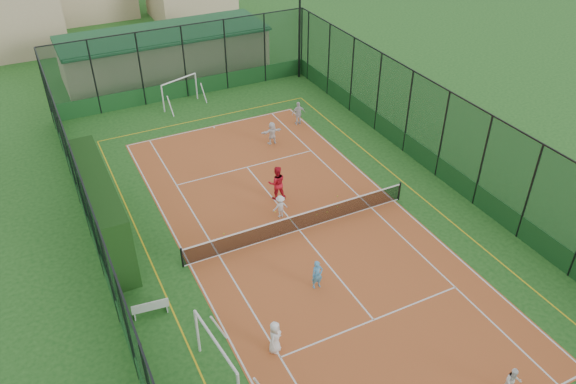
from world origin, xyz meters
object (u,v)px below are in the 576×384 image
object	(u,v)px
white_bench	(150,307)
clubhouse	(165,52)
floodlight_ne	(300,22)
child_far_left	(280,206)
child_near_left	(275,337)
futsal_goal_far	(180,92)
futsal_goal_near	(217,361)
child_far_back	(272,133)
child_near_right	(513,381)
coach	(277,183)
child_near_mid	(317,275)
child_far_right	(298,113)

from	to	relation	value
white_bench	clubhouse	bearing A→B (deg)	79.10
floodlight_ne	child_far_left	world-z (taller)	floodlight_ne
child_near_left	child_far_left	bearing A→B (deg)	18.41
white_bench	futsal_goal_far	world-z (taller)	futsal_goal_far
futsal_goal_near	child_far_left	world-z (taller)	futsal_goal_near
white_bench	child_far_back	distance (m)	14.59
white_bench	child_near_right	world-z (taller)	child_near_right
child_far_back	coach	size ratio (longest dim) A/B	0.75
child_far_left	child_near_mid	bearing A→B (deg)	81.85
futsal_goal_far	child_far_left	bearing A→B (deg)	-108.52
futsal_goal_far	futsal_goal_near	bearing A→B (deg)	-124.87
futsal_goal_near	child_near_left	bearing A→B (deg)	-87.90
coach	child_near_right	bearing A→B (deg)	113.40
child_near_left	coach	bearing A→B (deg)	19.63
child_far_back	child_near_right	bearing A→B (deg)	91.31
clubhouse	futsal_goal_near	xyz separation A→B (m)	(-6.49, -28.35, -0.52)
floodlight_ne	coach	xyz separation A→B (m)	(-8.39, -13.70, -3.17)
child_near_mid	child_far_back	bearing A→B (deg)	76.13
clubhouse	child_far_right	bearing A→B (deg)	-67.80
child_far_back	coach	distance (m)	5.80
futsal_goal_near	child_far_right	world-z (taller)	futsal_goal_near
floodlight_ne	clubhouse	world-z (taller)	floodlight_ne
clubhouse	white_bench	bearing A→B (deg)	-107.90
floodlight_ne	child_near_right	xyz separation A→B (m)	(-6.26, -27.88, -3.53)
floodlight_ne	child_far_left	distance (m)	17.98
clubhouse	floodlight_ne	bearing A→B (deg)	-32.12
child_near_right	child_far_right	world-z (taller)	child_far_right
child_far_left	child_far_back	distance (m)	7.40
coach	white_bench	bearing A→B (deg)	47.08
child_far_left	coach	size ratio (longest dim) A/B	0.65
child_near_mid	child_near_right	size ratio (longest dim) A/B	1.17
futsal_goal_far	floodlight_ne	bearing A→B (deg)	-15.87
floodlight_ne	child_far_right	world-z (taller)	floodlight_ne
floodlight_ne	coach	world-z (taller)	floodlight_ne
child_near_right	child_far_left	size ratio (longest dim) A/B	0.96
futsal_goal_far	child_near_right	xyz separation A→B (m)	(3.20, -27.10, -0.34)
clubhouse	futsal_goal_far	distance (m)	6.27
futsal_goal_far	child_near_left	bearing A→B (deg)	-119.14
futsal_goal_near	futsal_goal_far	bearing A→B (deg)	-20.39
white_bench	child_far_left	size ratio (longest dim) A/B	1.19
floodlight_ne	clubhouse	size ratio (longest dim) A/B	0.54
coach	child_far_right	bearing A→B (deg)	-110.16
child_near_right	floodlight_ne	bearing A→B (deg)	108.69
white_bench	futsal_goal_near	size ratio (longest dim) A/B	0.44
white_bench	futsal_goal_far	distance (m)	19.27
floodlight_ne	child_near_left	size ratio (longest dim) A/B	5.77
floodlight_ne	child_near_mid	xyz separation A→B (m)	(-9.71, -20.35, -3.43)
child_near_left	child_near_mid	xyz separation A→B (m)	(3.03, 2.26, -0.03)
child_near_left	child_far_left	distance (m)	8.32
child_far_back	clubhouse	bearing A→B (deg)	-78.36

